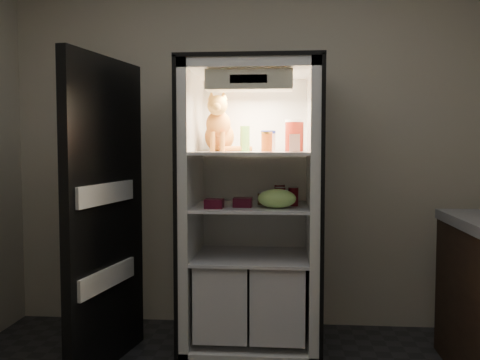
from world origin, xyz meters
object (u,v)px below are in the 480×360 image
object	(u,v)px
berry_box_left	(214,204)
condiment_jar	(262,198)
cream_carton	(295,143)
soda_can_b	(293,196)
grape_bag	(277,199)
parmesan_shaker	(245,139)
salsa_jar	(267,142)
pepper_jar	(294,136)
soda_can_c	(280,197)
tabby_cat	(219,129)
berry_box_right	(243,202)
soda_can_a	(280,194)
refrigerator	(252,226)
mayo_tub	(268,141)

from	to	relation	value
berry_box_left	condiment_jar	bearing A→B (deg)	38.56
cream_carton	soda_can_b	world-z (taller)	cream_carton
grape_bag	parmesan_shaker	bearing A→B (deg)	133.72
salsa_jar	pepper_jar	xyz separation A→B (m)	(0.18, 0.08, 0.04)
pepper_jar	condiment_jar	world-z (taller)	pepper_jar
parmesan_shaker	cream_carton	bearing A→B (deg)	-34.29
soda_can_c	berry_box_left	world-z (taller)	soda_can_c
tabby_cat	condiment_jar	size ratio (longest dim) A/B	4.70
salsa_jar	soda_can_b	world-z (taller)	salsa_jar
soda_can_c	berry_box_right	distance (m)	0.24
cream_carton	grape_bag	distance (m)	0.36
parmesan_shaker	berry_box_right	bearing A→B (deg)	-89.94
soda_can_a	berry_box_right	bearing A→B (deg)	-139.17
salsa_jar	berry_box_left	size ratio (longest dim) A/B	1.13
soda_can_b	pepper_jar	bearing A→B (deg)	85.82
parmesan_shaker	grape_bag	distance (m)	0.49
tabby_cat	pepper_jar	size ratio (longest dim) A/B	1.91
salsa_jar	soda_can_a	xyz separation A→B (m)	(0.08, 0.12, -0.35)
salsa_jar	soda_can_a	world-z (taller)	salsa_jar
refrigerator	mayo_tub	size ratio (longest dim) A/B	13.60
condiment_jar	grape_bag	bearing A→B (deg)	-62.84
parmesan_shaker	soda_can_c	xyz separation A→B (m)	(0.24, -0.15, -0.37)
mayo_tub	soda_can_b	size ratio (longest dim) A/B	1.14
condiment_jar	berry_box_right	size ratio (longest dim) A/B	0.71
salsa_jar	grape_bag	distance (m)	0.38
pepper_jar	soda_can_a	distance (m)	0.40
parmesan_shaker	cream_carton	world-z (taller)	parmesan_shaker
salsa_jar	soda_can_b	distance (m)	0.39
refrigerator	parmesan_shaker	xyz separation A→B (m)	(-0.05, 0.03, 0.58)
soda_can_a	soda_can_b	xyz separation A→B (m)	(0.09, -0.11, -0.00)
soda_can_b	berry_box_left	distance (m)	0.52
mayo_tub	pepper_jar	size ratio (longest dim) A/B	0.67
pepper_jar	mayo_tub	bearing A→B (deg)	159.78
soda_can_a	condiment_jar	distance (m)	0.13
refrigerator	tabby_cat	distance (m)	0.68
refrigerator	grape_bag	distance (m)	0.33
refrigerator	mayo_tub	world-z (taller)	refrigerator
tabby_cat	berry_box_right	xyz separation A→B (m)	(0.17, -0.18, -0.47)
refrigerator	tabby_cat	size ratio (longest dim) A/B	4.75
condiment_jar	grape_bag	distance (m)	0.22
soda_can_c	berry_box_right	size ratio (longest dim) A/B	1.06
soda_can_b	grape_bag	xyz separation A→B (m)	(-0.10, -0.14, -0.00)
salsa_jar	grape_bag	xyz separation A→B (m)	(0.07, -0.13, -0.35)
soda_can_a	soda_can_b	distance (m)	0.14
berry_box_right	soda_can_c	bearing A→B (deg)	8.43
pepper_jar	soda_can_c	size ratio (longest dim) A/B	1.66
soda_can_a	soda_can_c	xyz separation A→B (m)	(0.01, -0.17, -0.00)
berry_box_left	grape_bag	bearing A→B (deg)	5.16
refrigerator	condiment_jar	size ratio (longest dim) A/B	22.33
cream_carton	soda_can_b	xyz separation A→B (m)	(-0.00, 0.13, -0.34)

